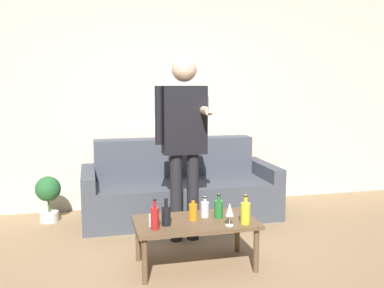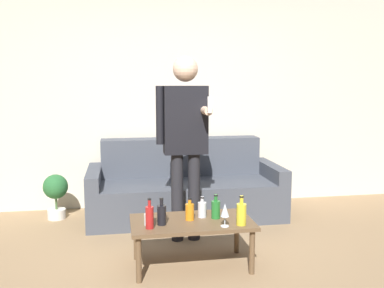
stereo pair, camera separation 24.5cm
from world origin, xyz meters
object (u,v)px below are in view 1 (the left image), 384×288
(coffee_table, at_px, (195,226))
(person_standing_front, at_px, (184,133))
(couch, at_px, (179,189))
(bottle_orange, at_px, (193,211))

(coffee_table, distance_m, person_standing_front, 0.92)
(couch, xyz_separation_m, bottle_orange, (-0.17, -1.36, 0.16))
(bottle_orange, bearing_deg, person_standing_front, 84.68)
(couch, height_order, coffee_table, couch)
(person_standing_front, bearing_deg, bottle_orange, -95.32)
(coffee_table, distance_m, bottle_orange, 0.12)
(coffee_table, height_order, person_standing_front, person_standing_front)
(coffee_table, bearing_deg, bottle_orange, 125.57)
(bottle_orange, height_order, person_standing_front, person_standing_front)
(coffee_table, relative_size, person_standing_front, 0.57)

